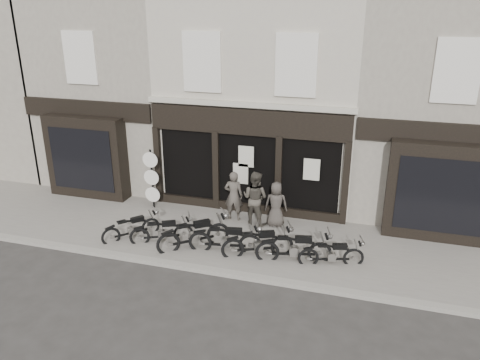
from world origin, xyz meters
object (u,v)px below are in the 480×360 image
(man_left, at_px, (234,196))
(man_right, at_px, (276,204))
(motorcycle_1, at_px, (162,233))
(motorcycle_0, at_px, (132,230))
(motorcycle_3, at_px, (226,242))
(motorcycle_4, at_px, (259,245))
(advert_sign_post, at_px, (152,182))
(motorcycle_6, at_px, (332,256))
(motorcycle_5, at_px, (295,250))
(motorcycle_2, at_px, (194,236))
(man_centre, at_px, (255,198))

(man_left, bearing_deg, man_right, 171.54)
(motorcycle_1, relative_size, man_right, 1.18)
(motorcycle_0, bearing_deg, man_left, -9.78)
(motorcycle_0, relative_size, motorcycle_3, 0.71)
(motorcycle_0, distance_m, motorcycle_3, 3.22)
(motorcycle_0, distance_m, man_right, 4.83)
(motorcycle_1, xyz_separation_m, motorcycle_4, (3.15, 0.04, 0.04))
(motorcycle_1, xyz_separation_m, advert_sign_post, (-1.44, 2.27, 0.77))
(motorcycle_0, height_order, motorcycle_6, motorcycle_0)
(motorcycle_1, distance_m, motorcycle_5, 4.25)
(motorcycle_5, bearing_deg, man_left, 124.98)
(man_left, bearing_deg, motorcycle_4, 117.67)
(motorcycle_0, relative_size, motorcycle_5, 0.73)
(motorcycle_5, relative_size, man_right, 1.41)
(motorcycle_3, height_order, man_left, man_left)
(man_right, bearing_deg, motorcycle_6, 127.01)
(motorcycle_4, height_order, man_left, man_left)
(motorcycle_4, relative_size, motorcycle_6, 1.10)
(motorcycle_3, distance_m, man_left, 2.34)
(motorcycle_1, distance_m, motorcycle_2, 1.11)
(motorcycle_4, xyz_separation_m, man_centre, (-0.66, 2.06, 0.64))
(man_left, xyz_separation_m, man_centre, (0.79, -0.10, 0.05))
(motorcycle_1, xyz_separation_m, motorcycle_3, (2.14, -0.03, 0.05))
(motorcycle_0, relative_size, motorcycle_2, 0.82)
(motorcycle_1, bearing_deg, motorcycle_2, -28.51)
(advert_sign_post, bearing_deg, motorcycle_5, -23.86)
(man_left, height_order, advert_sign_post, advert_sign_post)
(motorcycle_5, xyz_separation_m, motorcycle_6, (1.08, 0.10, -0.06))
(motorcycle_2, bearing_deg, motorcycle_0, 139.20)
(motorcycle_3, xyz_separation_m, man_left, (-0.44, 2.23, 0.58))
(man_centre, bearing_deg, man_left, 6.99)
(advert_sign_post, bearing_deg, man_right, -3.98)
(motorcycle_2, relative_size, motorcycle_3, 0.87)
(motorcycle_1, bearing_deg, motorcycle_5, -26.86)
(motorcycle_5, bearing_deg, man_right, 101.45)
(motorcycle_1, bearing_deg, motorcycle_6, -25.89)
(man_left, bearing_deg, motorcycle_1, 45.98)
(motorcycle_0, distance_m, motorcycle_2, 2.18)
(motorcycle_4, bearing_deg, motorcycle_3, 158.95)
(man_left, relative_size, advert_sign_post, 0.75)
(motorcycle_2, relative_size, motorcycle_6, 1.05)
(motorcycle_3, height_order, man_right, man_right)
(motorcycle_1, height_order, man_centre, man_centre)
(motorcycle_3, relative_size, man_right, 1.43)
(motorcycle_0, bearing_deg, motorcycle_5, -47.88)
(motorcycle_6, xyz_separation_m, advert_sign_post, (-6.77, 2.15, 0.79))
(motorcycle_1, height_order, advert_sign_post, advert_sign_post)
(motorcycle_3, relative_size, motorcycle_4, 1.09)
(motorcycle_4, height_order, man_right, man_right)
(motorcycle_1, bearing_deg, motorcycle_0, 154.14)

